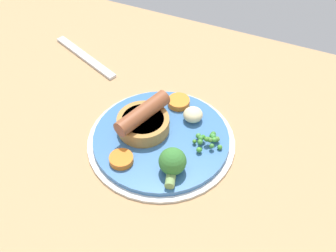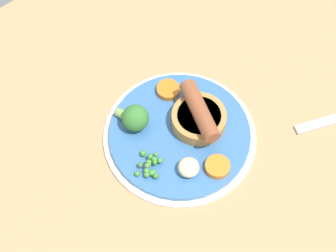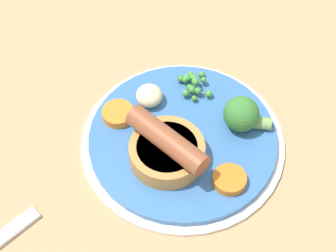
% 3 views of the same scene
% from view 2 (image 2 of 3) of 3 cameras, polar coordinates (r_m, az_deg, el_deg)
% --- Properties ---
extents(dining_table, '(1.10, 0.80, 0.03)m').
position_cam_2_polar(dining_table, '(0.96, 0.40, 0.17)').
color(dining_table, tan).
rests_on(dining_table, ground).
extents(dinner_plate, '(0.25, 0.25, 0.01)m').
position_cam_2_polar(dinner_plate, '(0.92, 1.19, -0.95)').
color(dinner_plate, silver).
rests_on(dinner_plate, dining_table).
extents(sausage_pudding, '(0.09, 0.11, 0.05)m').
position_cam_2_polar(sausage_pudding, '(0.91, 3.17, 0.96)').
color(sausage_pudding, '#BC8442').
rests_on(sausage_pudding, dinner_plate).
extents(pea_pile, '(0.05, 0.05, 0.02)m').
position_cam_2_polar(pea_pile, '(0.88, -1.88, -4.00)').
color(pea_pile, '#46973B').
rests_on(pea_pile, dinner_plate).
extents(broccoli_floret_near, '(0.04, 0.06, 0.04)m').
position_cam_2_polar(broccoli_floret_near, '(0.91, -3.41, 0.83)').
color(broccoli_floret_near, '#387A33').
rests_on(broccoli_floret_near, dinner_plate).
extents(potato_chunk_1, '(0.05, 0.05, 0.02)m').
position_cam_2_polar(potato_chunk_1, '(0.87, 2.11, -4.22)').
color(potato_chunk_1, beige).
rests_on(potato_chunk_1, dinner_plate).
extents(carrot_slice_1, '(0.05, 0.05, 0.01)m').
position_cam_2_polar(carrot_slice_1, '(0.95, 0.02, 3.70)').
color(carrot_slice_1, orange).
rests_on(carrot_slice_1, dinner_plate).
extents(carrot_slice_5, '(0.05, 0.05, 0.01)m').
position_cam_2_polar(carrot_slice_5, '(0.89, 5.05, -4.13)').
color(carrot_slice_5, orange).
rests_on(carrot_slice_5, dinner_plate).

